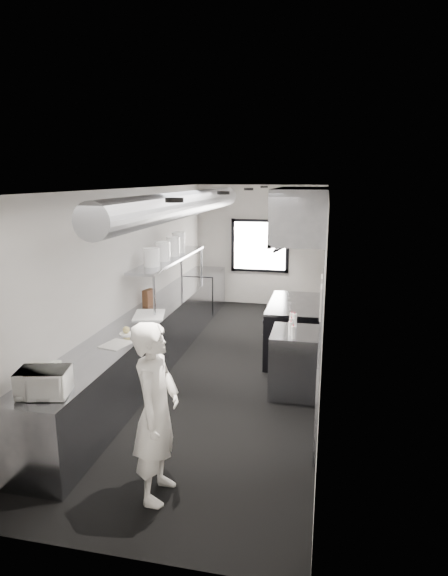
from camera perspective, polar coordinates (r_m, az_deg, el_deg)
The scene contains 35 objects.
floor at distance 7.70m, azimuth 0.04°, elevation -9.44°, with size 3.00×8.00×0.01m, color black.
ceiling at distance 7.11m, azimuth 0.05°, elevation 11.88°, with size 3.00×8.00×0.01m, color beige.
wall_back at distance 11.16m, azimuth 4.36°, elevation 5.10°, with size 3.00×0.02×2.80m, color #BCB9B2.
wall_front at distance 3.65m, azimuth -13.50°, elevation -12.51°, with size 3.00×0.02×2.80m, color #BCB9B2.
wall_left at distance 7.72m, azimuth -10.91°, elevation 1.28°, with size 0.02×8.00×2.80m, color #BCB9B2.
wall_right at distance 7.12m, azimuth 11.93°, elevation 0.23°, with size 0.02×8.00×2.80m, color #BCB9B2.
wall_cladding at distance 7.64m, azimuth 11.50°, elevation -5.49°, with size 0.03×5.50×1.10m, color gray.
hvac_duct at distance 7.68m, azimuth -4.51°, elevation 10.07°, with size 0.40×0.40×6.40m, color #919499.
service_window at distance 11.13m, azimuth 4.33°, elevation 5.07°, with size 1.36×0.05×1.25m.
exhaust_hood at distance 7.68m, azimuth 9.29°, elevation 8.75°, with size 0.81×2.20×0.88m.
prep_counter at distance 7.41m, azimuth -9.58°, elevation -6.83°, with size 0.70×6.00×0.90m, color gray.
pass_shelf at distance 8.51m, azimuth -6.42°, elevation 3.45°, with size 0.45×3.00×0.68m.
range at distance 8.06m, azimuth 8.36°, elevation -4.98°, with size 0.88×1.60×0.94m.
bottle_station at distance 6.74m, azimuth 8.49°, elevation -8.83°, with size 0.65×0.80×0.90m, color gray.
far_work_table at distance 10.78m, azimuth -2.38°, elevation -0.30°, with size 0.70×1.20×0.90m, color gray.
notice_sheet_a at distance 5.91m, azimuth 11.64°, elevation -0.41°, with size 0.02×0.28×0.38m, color white.
notice_sheet_b at distance 5.58m, azimuth 11.56°, elevation -1.74°, with size 0.02×0.28×0.38m, color white.
line_cook at distance 4.54m, azimuth -8.15°, elevation -14.53°, with size 0.63×0.41×1.72m, color silver.
microwave at distance 4.97m, azimuth -20.89°, elevation -10.58°, with size 0.44×0.34×0.27m, color white.
deli_tub_a at distance 5.48m, azimuth -19.84°, elevation -9.12°, with size 0.15×0.15×0.11m, color beige.
deli_tub_b at distance 5.58m, azimuth -19.55°, elevation -8.81°, with size 0.13×0.13×0.09m, color beige.
newspaper at distance 6.17m, azimuth -12.87°, elevation -6.63°, with size 0.30×0.37×0.01m, color silver.
small_plate at distance 6.54m, azimuth -11.67°, elevation -5.41°, with size 0.19×0.19×0.02m, color white.
pastry at distance 6.52m, azimuth -11.70°, elevation -4.96°, with size 0.09×0.09×0.09m, color tan.
cutting_board at distance 7.34m, azimuth -9.00°, elevation -3.21°, with size 0.45×0.60×0.02m, color white.
knife_block at distance 7.92m, azimuth -9.02°, elevation -1.11°, with size 0.11×0.24×0.26m, color brown.
plate_stack_a at distance 7.66m, azimuth -8.71°, elevation 3.69°, with size 0.25×0.25×0.30m, color white.
plate_stack_b at distance 8.15m, azimuth -7.37°, elevation 4.41°, with size 0.26×0.26×0.33m, color white.
plate_stack_c at distance 8.65m, azimuth -6.12°, elevation 5.01°, with size 0.25×0.25×0.35m, color white.
plate_stack_d at distance 9.02m, azimuth -5.50°, elevation 5.49°, with size 0.25×0.25×0.39m, color white.
squeeze_bottle_a at distance 6.29m, azimuth 8.32°, elevation -5.30°, with size 0.06×0.06×0.17m, color white.
squeeze_bottle_b at distance 6.41m, azimuth 8.03°, elevation -4.84°, with size 0.06×0.06×0.18m, color white.
squeeze_bottle_c at distance 6.53m, azimuth 8.12°, elevation -4.45°, with size 0.06×0.06×0.19m, color white.
squeeze_bottle_d at distance 6.74m, azimuth 8.47°, elevation -3.90°, with size 0.07×0.07×0.20m, color white.
squeeze_bottle_e at distance 6.86m, azimuth 8.14°, elevation -3.69°, with size 0.06×0.06×0.17m, color white.
Camera 1 is at (1.48, -6.95, 2.96)m, focal length 29.55 mm.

